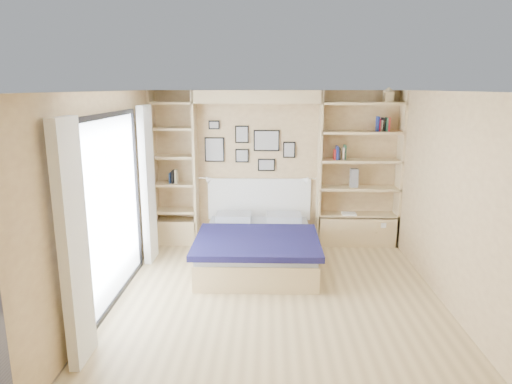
{
  "coord_description": "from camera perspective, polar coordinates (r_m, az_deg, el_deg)",
  "views": [
    {
      "loc": [
        -0.12,
        -5.17,
        2.54
      ],
      "look_at": [
        -0.28,
        0.9,
        1.15
      ],
      "focal_mm": 32.0,
      "sensor_mm": 36.0,
      "label": 1
    }
  ],
  "objects": [
    {
      "name": "photo_gallery",
      "position": [
        7.46,
        -1.01,
        5.73
      ],
      "size": [
        1.48,
        0.02,
        0.82
      ],
      "color": "black",
      "rests_on": "ground"
    },
    {
      "name": "bed",
      "position": [
        6.72,
        0.2,
        -6.79
      ],
      "size": [
        1.71,
        2.15,
        1.07
      ],
      "color": "tan",
      "rests_on": "ground"
    },
    {
      "name": "shelf_decor",
      "position": [
        7.39,
        11.11,
        6.11
      ],
      "size": [
        3.55,
        0.23,
        2.03
      ],
      "color": "#A51E1E",
      "rests_on": "ground"
    },
    {
      "name": "ground",
      "position": [
        5.76,
        2.65,
        -13.25
      ],
      "size": [
        4.5,
        4.5,
        0.0
      ],
      "primitive_type": "plane",
      "color": "tan",
      "rests_on": "ground"
    },
    {
      "name": "room_shell",
      "position": [
        6.85,
        -0.7,
        0.61
      ],
      "size": [
        4.5,
        4.5,
        4.5
      ],
      "color": "tan",
      "rests_on": "ground"
    },
    {
      "name": "deck_chair",
      "position": [
        6.26,
        -26.52,
        -8.98
      ],
      "size": [
        0.68,
        0.84,
        0.74
      ],
      "rotation": [
        0.0,
        0.0,
        0.38
      ],
      "color": "tan",
      "rests_on": "ground"
    },
    {
      "name": "reading_lamps",
      "position": [
        7.32,
        0.12,
        1.59
      ],
      "size": [
        1.92,
        0.12,
        0.15
      ],
      "color": "silver",
      "rests_on": "ground"
    }
  ]
}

